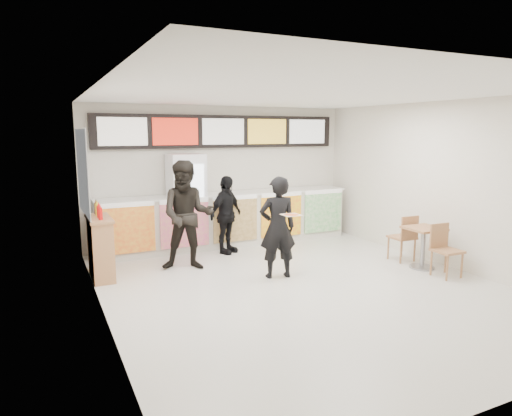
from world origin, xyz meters
TOP-DOWN VIEW (x-y plane):
  - floor at (0.00, 0.00)m, footprint 7.00×7.00m
  - ceiling at (0.00, 0.00)m, footprint 7.00×7.00m
  - wall_back at (0.00, 3.50)m, footprint 6.00×0.00m
  - wall_left at (-3.00, 0.00)m, footprint 0.00×7.00m
  - wall_right at (3.00, 0.00)m, footprint 0.00×7.00m
  - service_counter at (0.00, 3.09)m, footprint 5.56×0.77m
  - menu_board at (0.00, 3.41)m, footprint 5.50×0.14m
  - drinks_fridge at (-0.93, 3.11)m, footprint 0.70×0.67m
  - mirror_panel at (-2.99, 2.45)m, footprint 0.01×2.00m
  - customer_main at (-0.12, 0.64)m, footprint 0.70×0.53m
  - customer_left at (-1.34, 1.75)m, footprint 1.15×1.03m
  - customer_mid at (-0.31, 2.47)m, footprint 0.99×0.81m
  - pizza_slice at (-0.12, 0.19)m, footprint 0.36×0.36m
  - cafe_table at (2.50, -0.04)m, footprint 0.62×1.54m
  - condiment_ledge at (-2.82, 1.88)m, footprint 0.38×0.93m

SIDE VIEW (x-z plane):
  - floor at x=0.00m, z-range 0.00..0.00m
  - cafe_table at x=2.50m, z-range 0.07..0.97m
  - condiment_ledge at x=-2.82m, z-range -0.09..1.16m
  - service_counter at x=0.00m, z-range 0.00..1.14m
  - customer_mid at x=-0.31m, z-range 0.00..1.58m
  - customer_main at x=-0.12m, z-range 0.00..1.72m
  - customer_left at x=-1.34m, z-range 0.00..1.95m
  - drinks_fridge at x=-0.93m, z-range 0.00..2.00m
  - pizza_slice at x=-0.12m, z-range 1.15..1.17m
  - wall_back at x=0.00m, z-range -1.50..4.50m
  - wall_left at x=-3.00m, z-range -2.00..5.00m
  - wall_right at x=3.00m, z-range -2.00..5.00m
  - mirror_panel at x=-2.99m, z-range 1.00..2.50m
  - menu_board at x=0.00m, z-range 2.10..2.80m
  - ceiling at x=0.00m, z-range 3.00..3.00m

